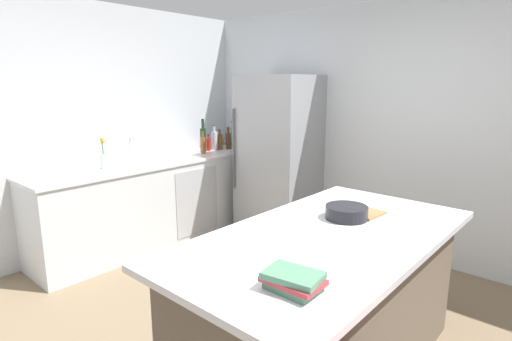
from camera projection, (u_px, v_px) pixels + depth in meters
wall_rear at (392, 131)px, 4.17m from camera, size 6.00×0.10×2.60m
wall_left at (68, 131)px, 4.10m from camera, size 0.10×6.00×2.60m
counter_run_left at (156, 201)px, 4.58m from camera, size 0.67×2.74×0.93m
kitchen_island at (325, 301)px, 2.50m from camera, size 1.09×2.07×0.90m
refrigerator at (278, 157)px, 4.73m from camera, size 0.84×0.71×1.87m
sink_faucet at (131, 149)px, 4.31m from camera, size 0.15×0.05×0.30m
flower_vase at (104, 159)px, 4.06m from camera, size 0.08×0.08×0.32m
gin_bottle at (232, 137)px, 5.39m from camera, size 0.07×0.07×0.35m
syrup_bottle at (228, 140)px, 5.30m from camera, size 0.07×0.07×0.28m
whiskey_bottle at (220, 141)px, 5.26m from camera, size 0.08×0.08×0.26m
soda_bottle at (215, 140)px, 5.21m from camera, size 0.08×0.08×0.32m
hot_sauce_bottle at (209, 144)px, 5.15m from camera, size 0.06×0.06×0.21m
wine_bottle at (203, 139)px, 5.04m from camera, size 0.07×0.07×0.42m
vinegar_bottle at (203, 145)px, 4.94m from camera, size 0.06×0.06×0.29m
cookbook_stack at (293, 281)px, 1.74m from camera, size 0.27×0.21×0.08m
mixing_bowl at (346, 212)px, 2.66m from camera, size 0.28×0.28×0.09m
cutting_board at (359, 211)px, 2.80m from camera, size 0.32×0.26×0.02m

